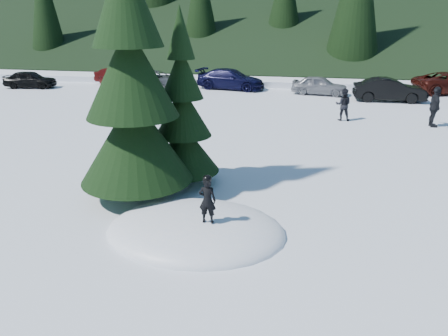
% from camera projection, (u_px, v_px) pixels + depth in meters
% --- Properties ---
extents(ground, '(200.00, 200.00, 0.00)m').
position_uv_depth(ground, '(196.00, 232.00, 10.82)').
color(ground, white).
rests_on(ground, ground).
extents(snow_mound, '(4.48, 3.52, 0.96)m').
position_uv_depth(snow_mound, '(196.00, 232.00, 10.82)').
color(snow_mound, white).
rests_on(snow_mound, ground).
extents(spruce_tall, '(3.20, 3.20, 8.60)m').
position_uv_depth(spruce_tall, '(131.00, 84.00, 11.77)').
color(spruce_tall, black).
rests_on(spruce_tall, ground).
extents(spruce_short, '(2.20, 2.20, 5.37)m').
position_uv_depth(spruce_short, '(183.00, 118.00, 13.29)').
color(spruce_short, black).
rests_on(spruce_short, ground).
extents(child_skier, '(0.41, 0.27, 1.11)m').
position_uv_depth(child_skier, '(207.00, 200.00, 10.09)').
color(child_skier, black).
rests_on(child_skier, snow_mound).
extents(adult_0, '(0.80, 0.64, 1.59)m').
position_uv_depth(adult_0, '(343.00, 105.00, 21.69)').
color(adult_0, black).
rests_on(adult_0, ground).
extents(adult_1, '(0.54, 1.14, 1.89)m').
position_uv_depth(adult_1, '(435.00, 107.00, 20.41)').
color(adult_1, black).
rests_on(adult_1, ground).
extents(car_0, '(3.75, 1.89, 1.22)m').
position_uv_depth(car_0, '(30.00, 79.00, 31.14)').
color(car_0, black).
rests_on(car_0, ground).
extents(car_1, '(3.98, 2.21, 1.24)m').
position_uv_depth(car_1, '(119.00, 76.00, 32.59)').
color(car_1, black).
rests_on(car_1, ground).
extents(car_2, '(4.85, 2.98, 1.25)m').
position_uv_depth(car_2, '(157.00, 80.00, 30.77)').
color(car_2, '#45484B').
rests_on(car_2, ground).
extents(car_3, '(5.07, 2.79, 1.39)m').
position_uv_depth(car_3, '(231.00, 79.00, 30.61)').
color(car_3, black).
rests_on(car_3, ground).
extents(car_4, '(3.77, 2.03, 1.22)m').
position_uv_depth(car_4, '(320.00, 85.00, 28.59)').
color(car_4, gray).
rests_on(car_4, ground).
extents(car_5, '(4.25, 1.54, 1.39)m').
position_uv_depth(car_5, '(389.00, 90.00, 26.42)').
color(car_5, black).
rests_on(car_5, ground).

